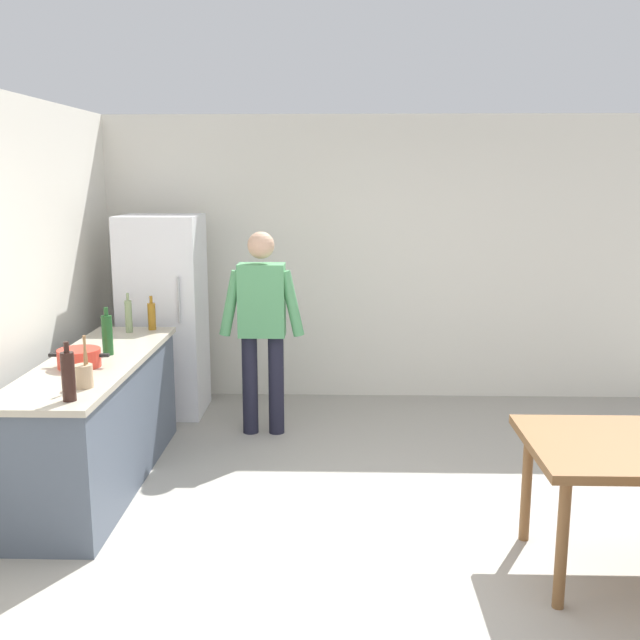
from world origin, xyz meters
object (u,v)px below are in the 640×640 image
(refrigerator, at_px, (164,316))
(bottle_oil_amber, at_px, (152,316))
(cooking_pot, at_px, (79,358))
(person, at_px, (262,320))
(bottle_vinegar_tall, at_px, (129,316))
(bottle_wine_green, at_px, (107,334))
(bottle_wine_dark, at_px, (68,376))
(utensil_jar, at_px, (84,375))

(refrigerator, xyz_separation_m, bottle_oil_amber, (0.05, -0.61, 0.12))
(cooking_pot, bearing_deg, person, 48.82)
(bottle_vinegar_tall, bearing_deg, bottle_wine_green, -85.19)
(person, height_order, bottle_wine_dark, person)
(bottle_wine_dark, height_order, bottle_vinegar_tall, bottle_wine_dark)
(bottle_wine_dark, relative_size, bottle_vinegar_tall, 1.06)
(person, relative_size, utensil_jar, 5.31)
(refrigerator, height_order, bottle_vinegar_tall, refrigerator)
(utensil_jar, relative_size, bottle_oil_amber, 1.14)
(bottle_wine_dark, xyz_separation_m, bottle_vinegar_tall, (-0.18, 1.81, -0.01))
(refrigerator, distance_m, bottle_wine_dark, 2.53)
(refrigerator, xyz_separation_m, person, (0.95, -0.55, 0.08))
(bottle_wine_dark, bearing_deg, bottle_wine_green, 96.27)
(cooking_pot, bearing_deg, bottle_wine_dark, -74.47)
(person, xyz_separation_m, bottle_wine_green, (-1.00, -0.90, 0.07))
(refrigerator, distance_m, cooking_pot, 1.80)
(cooking_pot, bearing_deg, refrigerator, 85.78)
(refrigerator, relative_size, utensil_jar, 5.62)
(refrigerator, height_order, cooking_pot, refrigerator)
(cooking_pot, height_order, utensil_jar, utensil_jar)
(refrigerator, relative_size, bottle_wine_dark, 5.29)
(bottle_oil_amber, bearing_deg, person, 3.33)
(utensil_jar, relative_size, bottle_wine_dark, 0.94)
(person, xyz_separation_m, bottle_vinegar_tall, (-1.06, -0.16, 0.06))
(person, xyz_separation_m, utensil_jar, (-0.89, -1.71, 0.00))
(refrigerator, distance_m, bottle_oil_amber, 0.62)
(person, bearing_deg, bottle_wine_green, -137.84)
(bottle_wine_green, bearing_deg, bottle_oil_amber, 83.53)
(bottle_wine_green, bearing_deg, bottle_wine_dark, -83.73)
(bottle_oil_amber, bearing_deg, bottle_vinegar_tall, -146.04)
(bottle_vinegar_tall, bearing_deg, cooking_pot, -91.25)
(refrigerator, distance_m, bottle_vinegar_tall, 0.73)
(bottle_oil_amber, distance_m, bottle_wine_green, 0.86)
(bottle_wine_green, bearing_deg, cooking_pot, -104.40)
(cooking_pot, xyz_separation_m, bottle_oil_amber, (0.18, 1.18, 0.06))
(person, height_order, bottle_oil_amber, person)
(refrigerator, relative_size, bottle_wine_green, 5.29)
(person, bearing_deg, bottle_vinegar_tall, -171.44)
(bottle_oil_amber, bearing_deg, bottle_wine_dark, -89.38)
(refrigerator, bearing_deg, bottle_wine_dark, -88.39)
(bottle_oil_amber, xyz_separation_m, bottle_vinegar_tall, (-0.16, -0.11, 0.02))
(bottle_oil_amber, bearing_deg, utensil_jar, -89.53)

